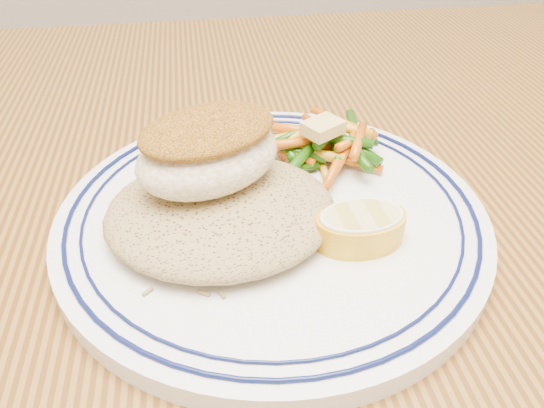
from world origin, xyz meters
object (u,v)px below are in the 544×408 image
(plate, at_px, (272,216))
(rice_pilaf, at_px, (221,207))
(fish_fillet, at_px, (208,150))
(dining_table, at_px, (277,301))
(lemon_wedge, at_px, (361,227))
(vegetable_pile, at_px, (321,144))

(plate, xyz_separation_m, rice_pilaf, (-0.04, -0.01, 0.02))
(fish_fillet, bearing_deg, plate, -10.67)
(plate, xyz_separation_m, fish_fillet, (-0.04, 0.01, 0.05))
(dining_table, distance_m, rice_pilaf, 0.14)
(rice_pilaf, height_order, lemon_wedge, rice_pilaf)
(rice_pilaf, relative_size, fish_fillet, 1.28)
(lemon_wedge, bearing_deg, vegetable_pile, 91.40)
(plate, relative_size, lemon_wedge, 4.95)
(fish_fillet, height_order, lemon_wedge, fish_fillet)
(vegetable_pile, relative_size, lemon_wedge, 1.70)
(dining_table, bearing_deg, rice_pilaf, -146.04)
(rice_pilaf, relative_size, lemon_wedge, 2.53)
(dining_table, xyz_separation_m, plate, (-0.01, -0.02, 0.11))
(dining_table, height_order, rice_pilaf, rice_pilaf)
(dining_table, distance_m, vegetable_pile, 0.14)
(dining_table, height_order, vegetable_pile, vegetable_pile)
(vegetable_pile, bearing_deg, plate, -128.77)
(lemon_wedge, bearing_deg, fish_fillet, 151.13)
(vegetable_pile, height_order, lemon_wedge, vegetable_pile)
(dining_table, relative_size, rice_pilaf, 9.92)
(fish_fillet, distance_m, vegetable_pile, 0.11)
(rice_pilaf, distance_m, vegetable_pile, 0.11)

